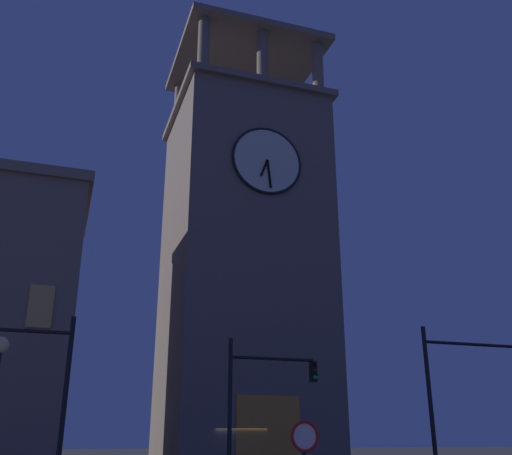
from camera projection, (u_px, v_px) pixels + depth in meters
name	position (u px, v px, depth m)	size (l,w,h in m)	color
clocktower	(243.00, 270.00, 34.21)	(9.15, 9.11, 29.39)	#75665B
traffic_signal_near	(38.00, 381.00, 17.86)	(2.80, 0.41, 5.79)	black
traffic_signal_mid	(260.00, 394.00, 21.13)	(3.48, 0.41, 5.56)	black
traffic_signal_far	(462.00, 383.00, 21.51)	(4.58, 0.41, 6.02)	black
no_horn_sign	(305.00, 444.00, 14.74)	(0.78, 0.14, 2.51)	black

